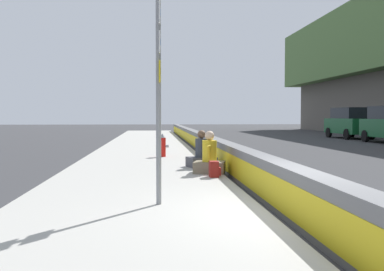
{
  "coord_description": "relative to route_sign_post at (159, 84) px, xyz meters",
  "views": [
    {
      "loc": [
        -6.85,
        2.32,
        1.69
      ],
      "look_at": [
        9.36,
        0.89,
        0.97
      ],
      "focal_mm": 42.04,
      "sensor_mm": 36.0,
      "label": 1
    }
  ],
  "objects": [
    {
      "name": "ground_plane",
      "position": [
        -0.96,
        -2.2,
        -2.23
      ],
      "size": [
        160.0,
        160.0,
        0.0
      ],
      "primitive_type": "plane",
      "color": "#353538",
      "rests_on": "ground"
    },
    {
      "name": "sidewalk_strip",
      "position": [
        -0.96,
        0.45,
        -2.16
      ],
      "size": [
        80.0,
        4.4,
        0.14
      ],
      "primitive_type": "cube",
      "color": "#A8A59E",
      "rests_on": "ground_plane"
    },
    {
      "name": "jersey_barrier",
      "position": [
        -0.96,
        -2.2,
        -1.81
      ],
      "size": [
        76.0,
        0.45,
        0.85
      ],
      "color": "slate",
      "rests_on": "ground_plane"
    },
    {
      "name": "route_sign_post",
      "position": [
        0.0,
        0.0,
        0.0
      ],
      "size": [
        0.44,
        0.09,
        3.6
      ],
      "color": "gray",
      "rests_on": "sidewalk_strip"
    },
    {
      "name": "fire_hydrant",
      "position": [
        9.09,
        -0.26,
        -1.65
      ],
      "size": [
        0.26,
        0.46,
        0.88
      ],
      "color": "red",
      "rests_on": "sidewalk_strip"
    },
    {
      "name": "seated_person_foreground",
      "position": [
        4.19,
        -1.42,
        -1.74
      ],
      "size": [
        0.87,
        0.96,
        1.14
      ],
      "color": "#706651",
      "rests_on": "sidewalk_strip"
    },
    {
      "name": "seated_person_middle",
      "position": [
        5.61,
        -1.36,
        -1.75
      ],
      "size": [
        0.86,
        0.94,
        1.11
      ],
      "color": "#424247",
      "rests_on": "sidewalk_strip"
    },
    {
      "name": "backpack",
      "position": [
        3.38,
        -1.44,
        -1.9
      ],
      "size": [
        0.32,
        0.28,
        0.4
      ],
      "color": "maroon",
      "rests_on": "sidewalk_strip"
    },
    {
      "name": "parked_car_midline",
      "position": [
        24.21,
        -14.42,
        -1.05
      ],
      "size": [
        4.85,
        2.17,
        2.28
      ],
      "color": "#145128",
      "rests_on": "ground_plane"
    }
  ]
}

